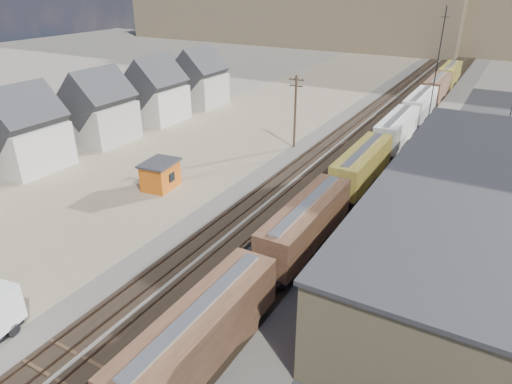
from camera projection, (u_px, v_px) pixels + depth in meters
The scene contains 11 objects.
ground at pixel (121, 379), 27.10m from camera, with size 300.00×300.00×0.00m, color #6B6356.
ballast_bed at pixel (370, 141), 66.38m from camera, with size 18.00×200.00×0.06m, color #4C4742.
dirt_yard at pixel (218, 138), 67.47m from camera, with size 24.00×180.00×0.03m, color #7C7155.
rail_tracks at pixel (367, 140), 66.59m from camera, with size 11.40×200.00×0.24m.
freight_train at pixel (381, 145), 56.47m from camera, with size 3.00×119.74×4.46m.
warehouse at pixel (461, 212), 38.49m from camera, with size 12.40×40.40×7.25m.
utility_pole_north at pixel (295, 110), 61.64m from camera, with size 2.20×0.32×10.00m.
radio_mast at pixel (436, 70), 67.68m from camera, with size 1.20×0.16×18.00m.
townhouse_row at pixel (65, 122), 60.09m from camera, with size 8.15×68.16×10.47m.
hills_north at pixel (479, 2), 152.98m from camera, with size 265.00×80.00×32.00m.
maintenance_shed at pixel (160, 175), 50.98m from camera, with size 3.81×4.67×3.15m.
Camera 1 is at (16.76, -13.18, 21.64)m, focal length 32.00 mm.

